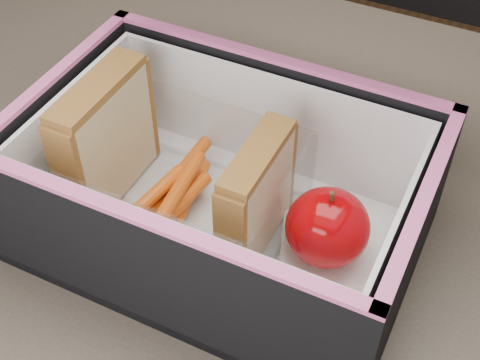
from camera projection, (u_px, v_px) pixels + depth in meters
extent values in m
cube|color=brown|center=(291.00, 261.00, 0.57)|extent=(1.20, 0.80, 0.03)
cube|color=#382D26|center=(79.00, 147.00, 1.23)|extent=(0.05, 0.05, 0.72)
cube|color=tan|center=(98.00, 138.00, 0.55)|extent=(0.01, 0.10, 0.10)
cube|color=#CA5E69|center=(107.00, 145.00, 0.55)|extent=(0.01, 0.09, 0.10)
cube|color=tan|center=(115.00, 144.00, 0.55)|extent=(0.01, 0.10, 0.10)
cube|color=brown|center=(96.00, 88.00, 0.51)|extent=(0.03, 0.10, 0.01)
cube|color=tan|center=(248.00, 197.00, 0.51)|extent=(0.01, 0.09, 0.09)
cube|color=#CA5E69|center=(256.00, 203.00, 0.51)|extent=(0.01, 0.08, 0.09)
cube|color=tan|center=(265.00, 203.00, 0.51)|extent=(0.01, 0.09, 0.09)
cube|color=brown|center=(258.00, 154.00, 0.48)|extent=(0.02, 0.09, 0.01)
cylinder|color=#D0560A|center=(186.00, 202.00, 0.56)|extent=(0.03, 0.10, 0.01)
cylinder|color=#D0560A|center=(180.00, 174.00, 0.57)|extent=(0.01, 0.10, 0.01)
cylinder|color=#D0560A|center=(144.00, 205.00, 0.53)|extent=(0.03, 0.10, 0.01)
cylinder|color=#D0560A|center=(167.00, 196.00, 0.57)|extent=(0.02, 0.10, 0.01)
cylinder|color=#D0560A|center=(172.00, 212.00, 0.54)|extent=(0.02, 0.10, 0.01)
cylinder|color=#D0560A|center=(176.00, 194.00, 0.54)|extent=(0.02, 0.10, 0.01)
cube|color=white|center=(327.00, 252.00, 0.53)|extent=(0.10, 0.10, 0.01)
ellipsoid|color=#96000C|center=(328.00, 227.00, 0.51)|extent=(0.08, 0.08, 0.06)
cylinder|color=#422B17|center=(332.00, 197.00, 0.48)|extent=(0.00, 0.01, 0.01)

